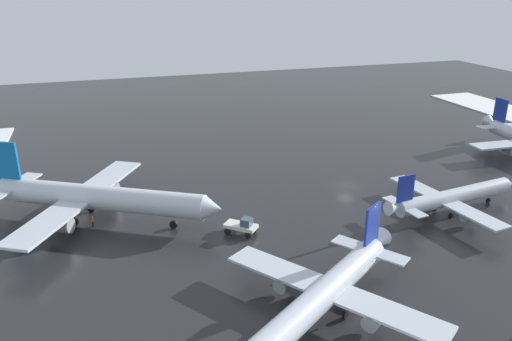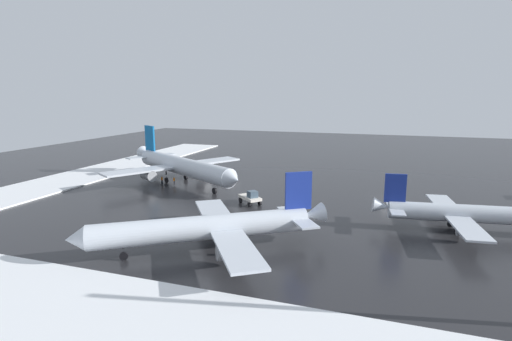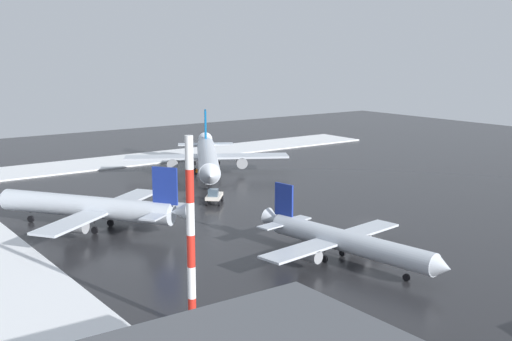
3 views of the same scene
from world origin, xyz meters
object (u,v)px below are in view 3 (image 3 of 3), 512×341
Objects in this scene: ground_crew_mid_apron at (197,172)px; antenna_mast at (191,235)px; airplane_distant_tail at (90,207)px; ground_crew_beside_wing at (189,170)px; airplane_parked_portside at (207,157)px; airplane_foreground_jet at (345,241)px; pushback_tug at (214,196)px.

ground_crew_mid_apron is 68.06m from antenna_mast.
airplane_distant_tail is 39.17m from ground_crew_beside_wing.
ground_crew_beside_wing is 0.10× the size of antenna_mast.
airplane_parked_portside reaches higher than ground_crew_mid_apron.
ground_crew_mid_apron is (-52.77, 12.07, -1.58)m from airplane_foreground_jet.
ground_crew_beside_wing is at bearing -117.58° from airplane_parked_portside.
ground_crew_mid_apron is at bearing -162.40° from pushback_tug.
airplane_foreground_jet is 0.97× the size of airplane_distant_tail.
pushback_tug is 0.29× the size of antenna_mast.
airplane_distant_tail is at bearing -42.46° from pushback_tug.
airplane_foreground_jet reaches higher than ground_crew_beside_wing.
pushback_tug reaches higher than ground_crew_mid_apron.
airplane_parked_portside is 4.92m from ground_crew_beside_wing.
pushback_tug is at bearing -118.37° from airplane_distant_tail.
airplane_parked_portside is at bearing -136.84° from ground_crew_mid_apron.
airplane_parked_portside is at bearing -90.34° from airplane_distant_tail.
airplane_parked_portside is 68.37m from antenna_mast.
airplane_distant_tail is 15.71× the size of ground_crew_beside_wing.
airplane_foreground_jet is at bearing 35.78° from pushback_tug.
antenna_mast is at bearing 118.82° from ground_crew_mid_apron.
antenna_mast is (37.77, -26.18, 7.19)m from pushback_tug.
ground_crew_beside_wing is 70.43m from antenna_mast.
pushback_tug is at bearing 166.77° from airplane_foreground_jet.
antenna_mast is at bearing -2.49° from airplane_parked_portside.
ground_crew_beside_wing is 2.83m from ground_crew_mid_apron.
airplane_foreground_jet is 32.85m from pushback_tug.
airplane_distant_tail reaches higher than ground_crew_beside_wing.
airplane_parked_portside is 2.04× the size of antenna_mast.
ground_crew_mid_apron is at bearing -83.77° from ground_crew_beside_wing.
airplane_foreground_jet is at bearing -98.20° from ground_crew_beside_wing.
airplane_foreground_jet is 1.53× the size of antenna_mast.
airplane_foreground_jet is (52.15, -14.11, -1.20)m from airplane_parked_portside.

